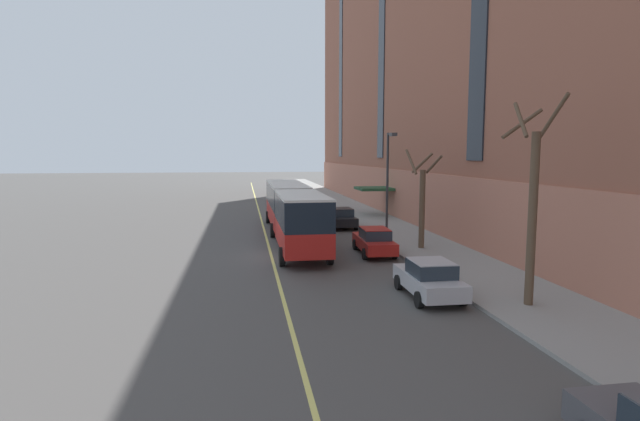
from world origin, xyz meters
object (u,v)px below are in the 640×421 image
Objects in this scene: city_bus at (291,209)px; parked_car_red_0 at (374,241)px; parked_car_silver_1 at (304,194)px; street_tree_mid_block at (422,200)px; parked_car_black_2 at (317,203)px; parked_car_silver_5 at (429,279)px; parked_car_black_3 at (341,218)px; street_lamp at (388,175)px; street_tree_near_corner at (532,204)px.

city_bus reaches higher than parked_car_red_0.
street_tree_mid_block reaches higher than parked_car_silver_1.
parked_car_black_2 and parked_car_silver_5 have the same top height.
city_bus reaches higher than parked_car_black_3.
street_lamp reaches higher than street_tree_mid_block.
street_tree_mid_block is at bearing -81.98° from parked_car_black_2.
street_tree_near_corner reaches higher than street_tree_mid_block.
parked_car_silver_1 is 10.78m from parked_car_black_2.
street_lamp reaches higher than parked_car_silver_1.
parked_car_silver_1 is 42.68m from parked_car_silver_5.
street_tree_near_corner is (7.38, -16.66, 1.86)m from city_bus.
parked_car_silver_5 is at bearing -98.70° from street_lamp.
parked_car_black_2 is 19.96m from street_lamp.
parked_car_red_0 is 1.14× the size of parked_car_silver_5.
street_lamp is at bearing 62.40° from parked_car_red_0.
city_bus is at bearing -98.66° from parked_car_silver_1.
parked_car_red_0 is at bearing 89.69° from parked_car_silver_5.
city_bus is at bearing -103.97° from parked_car_black_2.
parked_car_black_2 is at bearing 89.87° from parked_car_silver_5.
parked_car_black_2 is 0.90× the size of parked_car_black_3.
street_tree_near_corner is 11.57m from street_tree_mid_block.
parked_car_silver_1 and parked_car_black_2 have the same top height.
street_tree_near_corner is at bearing -66.10° from city_bus.
parked_car_black_2 is 31.91m from parked_car_silver_5.
parked_car_black_3 is at bearing 89.49° from parked_car_silver_5.
parked_car_red_0 is 23.07m from parked_car_black_2.
street_tree_near_corner reaches higher than city_bus.
parked_car_red_0 is 5.40m from street_lamp.
city_bus is 2.83× the size of street_lamp.
street_tree_mid_block is at bearing 71.71° from parked_car_silver_5.
parked_car_black_2 is at bearing 90.46° from parked_car_black_3.
street_tree_near_corner is 1.12× the size of street_lamp.
parked_car_black_3 is 19.48m from parked_car_silver_5.
parked_car_black_3 and parked_car_silver_5 have the same top height.
parked_car_red_0 is 1.03× the size of parked_car_black_3.
parked_car_red_0 is at bearing -90.68° from parked_car_black_3.
city_bus is at bearing 105.74° from parked_car_silver_5.
city_bus is at bearing 157.96° from street_lamp.
parked_car_silver_1 is 0.59× the size of street_tree_near_corner.
parked_car_red_0 and parked_car_black_3 have the same top height.
parked_car_silver_1 is 0.98× the size of parked_car_black_3.
parked_car_black_3 is 8.18m from street_lamp.
street_lamp is (1.72, -7.11, 3.65)m from parked_car_black_3.
parked_car_red_0 is 1.05× the size of parked_car_silver_1.
parked_car_black_3 is 1.11× the size of parked_car_silver_5.
parked_car_silver_1 and parked_car_silver_5 have the same top height.
parked_car_black_3 is 0.60× the size of street_tree_near_corner.
parked_car_red_0 is at bearing -164.81° from street_tree_mid_block.
street_lamp is (1.82, -19.54, 3.65)m from parked_car_black_2.
street_lamp is at bearing -84.69° from parked_car_black_2.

